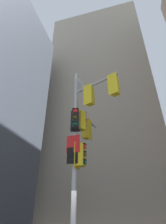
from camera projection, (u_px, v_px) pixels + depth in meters
The scene contains 2 objects.
building_mid_block at pixel (104, 111), 36.86m from camera, with size 17.75×17.75×40.87m, color tan.
signal_pole_assembly at pixel (84, 127), 8.59m from camera, with size 2.71×3.17×8.72m.
Camera 1 is at (2.47, -7.52, 1.57)m, focal length 28.94 mm.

